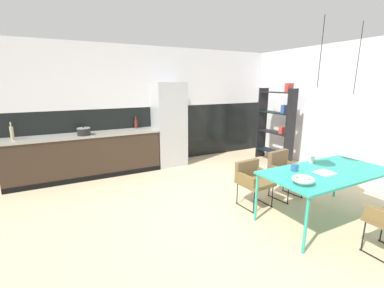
{
  "coord_description": "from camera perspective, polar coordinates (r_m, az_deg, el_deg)",
  "views": [
    {
      "loc": [
        -2.13,
        -2.97,
        1.94
      ],
      "look_at": [
        -0.25,
        0.67,
        0.97
      ],
      "focal_mm": 24.29,
      "sensor_mm": 36.0,
      "label": 1
    }
  ],
  "objects": [
    {
      "name": "mug_short_terracotta",
      "position": [
        4.41,
        24.78,
        -3.06
      ],
      "size": [
        0.12,
        0.07,
        0.1
      ],
      "color": "white",
      "rests_on": "dining_table"
    },
    {
      "name": "armchair_corner_seat",
      "position": [
        4.31,
        13.12,
        -7.04
      ],
      "size": [
        0.52,
        0.5,
        0.71
      ],
      "rotation": [
        0.0,
        0.0,
        3.21
      ],
      "color": "brown",
      "rests_on": "ground"
    },
    {
      "name": "bottle_vinegar_dark",
      "position": [
        6.16,
        -12.22,
        4.38
      ],
      "size": [
        0.07,
        0.07,
        0.27
      ],
      "color": "maroon",
      "rests_on": "kitchen_counter"
    },
    {
      "name": "mug_white_ceramic",
      "position": [
        3.89,
        21.56,
        -4.85
      ],
      "size": [
        0.13,
        0.09,
        0.1
      ],
      "color": "#335B93",
      "rests_on": "dining_table"
    },
    {
      "name": "back_wall_splashback_dark",
      "position": [
        6.52,
        -7.69,
        2.1
      ],
      "size": [
        6.66,
        0.12,
        1.39
      ],
      "primitive_type": "cube",
      "color": "black",
      "rests_on": "ground"
    },
    {
      "name": "dining_table",
      "position": [
        4.12,
        27.49,
        -5.8
      ],
      "size": [
        1.85,
        0.92,
        0.74
      ],
      "color": "teal",
      "rests_on": "ground"
    },
    {
      "name": "bottle_spice_small",
      "position": [
        5.82,
        -34.82,
        2.03
      ],
      "size": [
        0.06,
        0.06,
        0.33
      ],
      "color": "tan",
      "rests_on": "kitchen_counter"
    },
    {
      "name": "side_wall_right",
      "position": [
        6.19,
        33.95,
        5.87
      ],
      "size": [
        0.12,
        6.25,
        2.77
      ],
      "primitive_type": "cube",
      "color": "silver",
      "rests_on": "ground"
    },
    {
      "name": "refrigerator_column",
      "position": [
        6.2,
        -5.05,
        4.28
      ],
      "size": [
        0.7,
        0.6,
        1.96
      ],
      "primitive_type": "cube",
      "color": "#ADAFB2",
      "rests_on": "ground"
    },
    {
      "name": "kitchen_counter",
      "position": [
        5.88,
        -22.03,
        -2.34
      ],
      "size": [
        3.02,
        0.63,
        0.92
      ],
      "color": "#35281D",
      "rests_on": "ground"
    },
    {
      "name": "pendant_lamp_over_table_near",
      "position": [
        3.64,
        25.54,
        8.67
      ],
      "size": [
        0.34,
        0.34,
        1.15
      ],
      "color": "black"
    },
    {
      "name": "pendant_lamp_over_table_far",
      "position": [
        4.26,
        31.69,
        7.39
      ],
      "size": [
        0.35,
        0.35,
        1.21
      ],
      "color": "black"
    },
    {
      "name": "open_book",
      "position": [
        3.99,
        27.13,
        -5.64
      ],
      "size": [
        0.24,
        0.23,
        0.02
      ],
      "color": "white",
      "rests_on": "dining_table"
    },
    {
      "name": "open_shelf_unit",
      "position": [
        6.72,
        18.11,
        4.61
      ],
      "size": [
        0.3,
        0.98,
        1.94
      ],
      "rotation": [
        0.0,
        0.0,
        -1.57
      ],
      "color": "black",
      "rests_on": "ground"
    },
    {
      "name": "back_wall_panel_upper",
      "position": [
        6.4,
        -8.08,
        14.35
      ],
      "size": [
        6.66,
        0.12,
        1.39
      ],
      "primitive_type": "cube",
      "color": "silver",
      "rests_on": "back_wall_splashback_dark"
    },
    {
      "name": "ground_plane",
      "position": [
        4.14,
        7.63,
        -14.82
      ],
      "size": [
        8.66,
        8.66,
        0.0
      ],
      "primitive_type": "plane",
      "color": "#CCB78F"
    },
    {
      "name": "cooking_pot",
      "position": [
        5.65,
        -22.67,
        2.55
      ],
      "size": [
        0.26,
        0.26,
        0.18
      ],
      "color": "black",
      "rests_on": "kitchen_counter"
    },
    {
      "name": "fruit_bowl",
      "position": [
        3.44,
        23.19,
        -7.21
      ],
      "size": [
        0.26,
        0.26,
        0.09
      ],
      "color": "silver",
      "rests_on": "dining_table"
    },
    {
      "name": "armchair_facing_counter",
      "position": [
        4.76,
        19.44,
        -5.06
      ],
      "size": [
        0.54,
        0.53,
        0.79
      ],
      "rotation": [
        0.0,
        0.0,
        3.27
      ],
      "color": "brown",
      "rests_on": "ground"
    }
  ]
}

